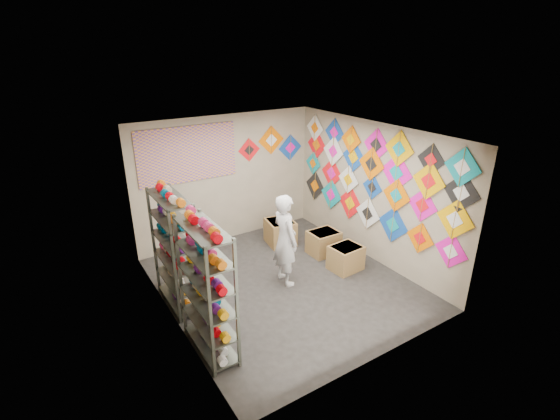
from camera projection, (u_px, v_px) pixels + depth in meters
ground at (284, 283)px, 7.30m from camera, size 4.50×4.50×0.00m
room_walls at (285, 198)px, 6.67m from camera, size 4.50×4.50×4.50m
shelf_rack_front at (207, 291)px, 5.39m from camera, size 0.40×1.10×1.90m
shelf_rack_back at (175, 251)px, 6.41m from camera, size 0.40×1.10×1.90m
string_spools at (189, 264)px, 5.86m from camera, size 0.12×2.36×0.12m
kite_wall_display at (373, 179)px, 7.65m from camera, size 0.06×4.29×2.09m
back_wall_kites at (273, 145)px, 8.88m from camera, size 1.61×0.02×0.85m
poster at (188, 154)px, 7.88m from camera, size 2.00×0.01×1.10m
shopkeeper at (285, 240)px, 7.04m from camera, size 0.64×0.44×1.67m
carton_a at (346, 258)px, 7.67m from camera, size 0.60×0.52×0.48m
carton_b at (323, 243)px, 8.26m from camera, size 0.59×0.49×0.48m
carton_c at (280, 232)px, 8.67m from camera, size 0.64×0.68×0.52m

